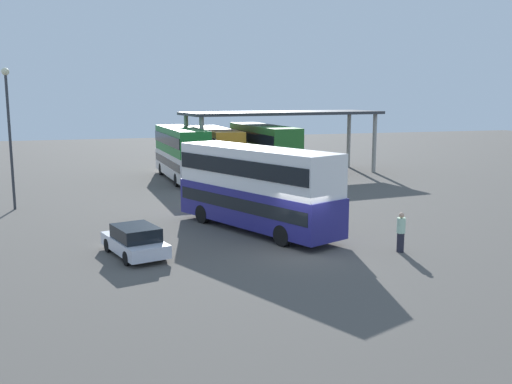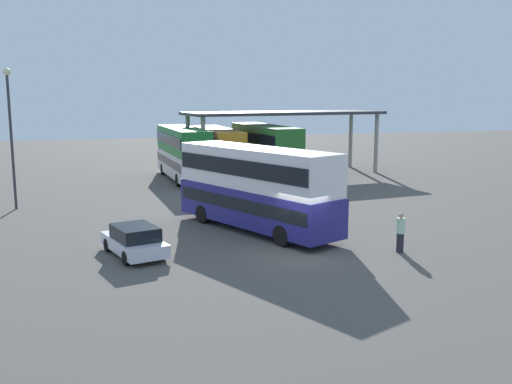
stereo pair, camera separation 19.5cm
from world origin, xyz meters
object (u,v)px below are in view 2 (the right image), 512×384
Objects in this scene: parked_hatchback at (134,241)px; double_decker_near_canopy at (183,151)px; lamppost_tall at (10,122)px; double_decker_far_right at (265,149)px; double_decker_mid_row at (217,150)px; double_decker_main at (256,186)px; pedestrian_waiting at (400,232)px.

parked_hatchback is 0.39× the size of double_decker_near_canopy.
parked_hatchback is 0.51× the size of lamppost_tall.
double_decker_far_right is (6.75, -0.78, 0.07)m from double_decker_near_canopy.
double_decker_near_canopy is 15.26m from lamppost_tall.
double_decker_near_canopy is 0.99× the size of double_decker_mid_row.
lamppost_tall is at bearing 10.41° from parked_hatchback.
double_decker_far_right is at bearing -42.24° from double_decker_main.
double_decker_main is 7.74m from pedestrian_waiting.
double_decker_near_canopy is at bearing 80.67° from double_decker_far_right.
double_decker_main is 2.43× the size of parked_hatchback.
lamppost_tall is 4.74× the size of pedestrian_waiting.
double_decker_near_canopy is at bearing 37.89° from lamppost_tall.
double_decker_near_canopy reaches higher than double_decker_mid_row.
double_decker_mid_row is at bearing 51.83° from double_decker_far_right.
double_decker_mid_row is 26.41m from pedestrian_waiting.
double_decker_near_canopy is (5.81, 21.79, 1.65)m from parked_hatchback.
double_decker_far_right is 6.37× the size of pedestrian_waiting.
double_decker_far_right is at bearing 24.39° from lamppost_tall.
double_decker_far_right is at bearing -45.99° from parked_hatchback.
double_decker_far_right is 23.86m from pedestrian_waiting.
lamppost_tall reaches higher than double_decker_mid_row.
double_decker_main is at bearing 172.66° from double_decker_mid_row.
pedestrian_waiting is at bearing 174.21° from double_decker_far_right.
double_decker_mid_row is (9.05, 23.51, 1.54)m from parked_hatchback.
pedestrian_waiting is (17.31, -15.36, -4.36)m from lamppost_tall.
double_decker_mid_row is 4.32m from double_decker_far_right.
double_decker_far_right is at bearing -98.60° from double_decker_near_canopy.
lamppost_tall reaches higher than double_decker_near_canopy.
pedestrian_waiting is (-1.26, -23.78, -1.50)m from double_decker_far_right.
lamppost_tall is at bearing 111.63° from double_decker_far_right.
double_decker_mid_row is (2.67, 20.49, -0.12)m from double_decker_main.
lamppost_tall is at bearing -112.45° from pedestrian_waiting.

